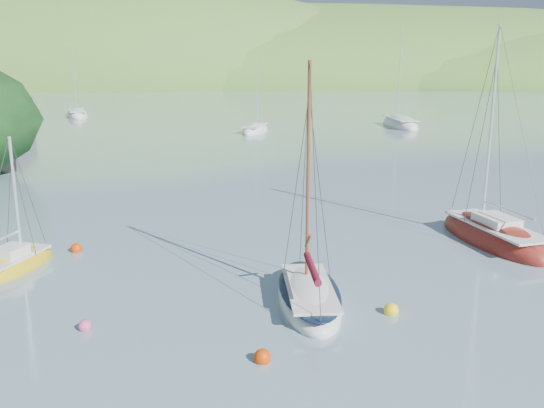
{
  "coord_description": "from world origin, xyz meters",
  "views": [
    {
      "loc": [
        -1.33,
        -17.76,
        8.5
      ],
      "look_at": [
        -0.76,
        8.0,
        1.98
      ],
      "focal_mm": 40.0,
      "sensor_mm": 36.0,
      "label": 1
    }
  ],
  "objects_px": {
    "distant_sloop_a": "(255,131)",
    "distant_sloop_c": "(77,115)",
    "sloop_red": "(493,238)",
    "distant_sloop_b": "(400,125)",
    "daysailer_white": "(309,297)",
    "sailboat_yellow": "(14,265)"
  },
  "relations": [
    {
      "from": "sloop_red",
      "to": "sailboat_yellow",
      "type": "bearing_deg",
      "value": 173.18
    },
    {
      "from": "sloop_red",
      "to": "distant_sloop_b",
      "type": "distance_m",
      "value": 43.94
    },
    {
      "from": "daysailer_white",
      "to": "sloop_red",
      "type": "relative_size",
      "value": 0.84
    },
    {
      "from": "daysailer_white",
      "to": "sloop_red",
      "type": "height_order",
      "value": "sloop_red"
    },
    {
      "from": "distant_sloop_a",
      "to": "distant_sloop_c",
      "type": "distance_m",
      "value": 28.92
    },
    {
      "from": "distant_sloop_a",
      "to": "distant_sloop_c",
      "type": "height_order",
      "value": "distant_sloop_c"
    },
    {
      "from": "sailboat_yellow",
      "to": "distant_sloop_a",
      "type": "distance_m",
      "value": 43.34
    },
    {
      "from": "daysailer_white",
      "to": "distant_sloop_a",
      "type": "xyz_separation_m",
      "value": [
        -2.12,
        45.89,
        -0.05
      ]
    },
    {
      "from": "distant_sloop_a",
      "to": "distant_sloop_c",
      "type": "relative_size",
      "value": 0.83
    },
    {
      "from": "daysailer_white",
      "to": "distant_sloop_a",
      "type": "height_order",
      "value": "daysailer_white"
    },
    {
      "from": "daysailer_white",
      "to": "distant_sloop_b",
      "type": "bearing_deg",
      "value": 70.92
    },
    {
      "from": "daysailer_white",
      "to": "distant_sloop_b",
      "type": "distance_m",
      "value": 52.31
    },
    {
      "from": "distant_sloop_a",
      "to": "sloop_red",
      "type": "bearing_deg",
      "value": -57.86
    },
    {
      "from": "sailboat_yellow",
      "to": "distant_sloop_c",
      "type": "distance_m",
      "value": 60.39
    },
    {
      "from": "sailboat_yellow",
      "to": "distant_sloop_a",
      "type": "height_order",
      "value": "distant_sloop_a"
    },
    {
      "from": "distant_sloop_a",
      "to": "distant_sloop_b",
      "type": "height_order",
      "value": "distant_sloop_b"
    },
    {
      "from": "sloop_red",
      "to": "distant_sloop_c",
      "type": "xyz_separation_m",
      "value": [
        -34.93,
        55.62,
        -0.03
      ]
    },
    {
      "from": "sloop_red",
      "to": "distant_sloop_b",
      "type": "height_order",
      "value": "distant_sloop_b"
    },
    {
      "from": "distant_sloop_c",
      "to": "sailboat_yellow",
      "type": "bearing_deg",
      "value": -94.22
    },
    {
      "from": "daysailer_white",
      "to": "sailboat_yellow",
      "type": "height_order",
      "value": "daysailer_white"
    },
    {
      "from": "sailboat_yellow",
      "to": "distant_sloop_a",
      "type": "xyz_separation_m",
      "value": [
        9.47,
        42.29,
        0.0
      ]
    },
    {
      "from": "sailboat_yellow",
      "to": "sloop_red",
      "type": "bearing_deg",
      "value": 25.66
    }
  ]
}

